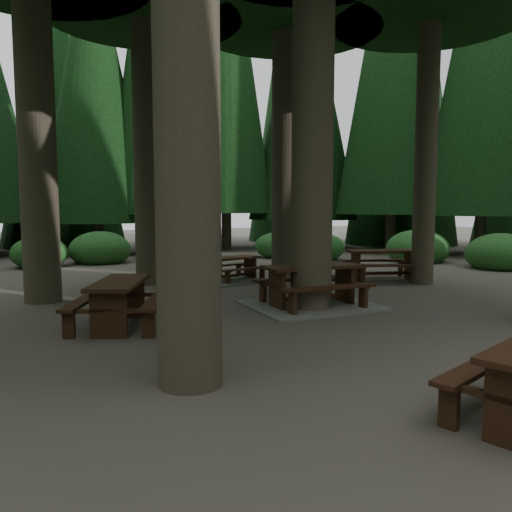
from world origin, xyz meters
name	(u,v)px	position (x,y,z in m)	size (l,w,h in m)	color
ground	(281,315)	(0.00, 0.00, 0.00)	(80.00, 80.00, 0.00)	#534C43
picnic_table_a	(312,292)	(0.96, 0.43, 0.32)	(2.68, 2.23, 0.89)	gray
picnic_table_b	(119,296)	(-3.06, 0.28, 0.55)	(2.16, 2.36, 0.83)	#381511
picnic_table_c	(233,273)	(0.89, 4.64, 0.22)	(2.44, 2.20, 0.69)	gray
picnic_table_d	(383,260)	(4.89, 2.94, 0.58)	(2.46, 2.21, 0.88)	#381511
shrub_ring	(294,287)	(0.70, 0.75, 0.40)	(23.86, 24.64, 1.49)	#1C5322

